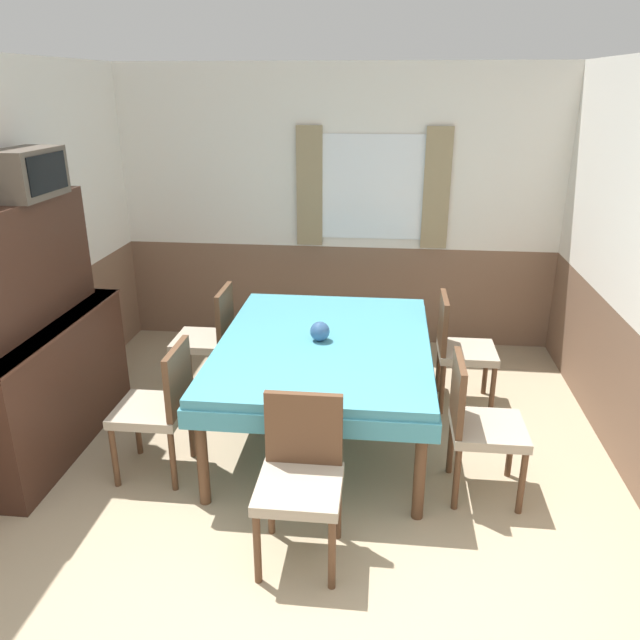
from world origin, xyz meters
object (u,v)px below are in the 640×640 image
(dining_table, at_px, (324,353))
(chair_left_near, at_px, (160,404))
(tv, at_px, (27,174))
(chair_left_far, at_px, (210,335))
(sideboard, at_px, (40,352))
(chair_right_near, at_px, (478,421))
(chair_right_far, at_px, (459,346))
(vase, at_px, (320,331))
(chair_head_near, at_px, (301,473))

(dining_table, xyz_separation_m, chair_left_near, (-1.00, -0.58, -0.15))
(chair_left_near, relative_size, tv, 1.63)
(chair_left_far, xyz_separation_m, sideboard, (-0.90, -0.94, 0.22))
(chair_right_near, height_order, chair_right_far, same)
(chair_left_far, bearing_deg, chair_right_near, -120.39)
(chair_left_far, relative_size, vase, 6.57)
(chair_left_far, bearing_deg, vase, -121.50)
(dining_table, relative_size, sideboard, 1.13)
(sideboard, bearing_deg, chair_left_far, 46.28)
(vase, bearing_deg, tv, -175.05)
(chair_left_far, bearing_deg, chair_right_far, -90.00)
(chair_left_near, height_order, sideboard, sideboard)
(sideboard, distance_m, vase, 1.89)
(chair_right_far, xyz_separation_m, vase, (-1.03, -0.59, 0.31))
(chair_left_far, height_order, tv, tv)
(sideboard, height_order, tv, tv)
(chair_right_far, bearing_deg, vase, -60.11)
(chair_head_near, distance_m, tv, 2.57)
(chair_left_near, bearing_deg, chair_head_near, -123.06)
(dining_table, distance_m, chair_right_far, 1.16)
(dining_table, relative_size, chair_head_near, 2.17)
(chair_right_near, distance_m, vase, 1.22)
(dining_table, height_order, chair_left_near, chair_left_near)
(sideboard, bearing_deg, vase, 10.55)
(chair_left_near, bearing_deg, sideboard, 75.55)
(dining_table, relative_size, chair_left_far, 2.17)
(chair_head_near, height_order, chair_right_far, same)
(chair_right_near, distance_m, chair_left_near, 1.99)
(chair_right_far, distance_m, chair_left_near, 2.31)
(dining_table, distance_m, chair_head_near, 1.24)
(vase, bearing_deg, dining_table, 11.85)
(chair_right_far, relative_size, chair_left_near, 1.00)
(chair_left_far, xyz_separation_m, vase, (0.96, -0.59, 0.31))
(chair_head_near, bearing_deg, chair_right_near, -146.94)
(chair_left_far, bearing_deg, chair_left_near, -180.00)
(chair_left_far, bearing_deg, sideboard, 136.28)
(chair_left_far, bearing_deg, tv, 130.04)
(dining_table, xyz_separation_m, vase, (-0.03, -0.01, 0.17))
(chair_left_far, xyz_separation_m, chair_right_far, (1.99, 0.00, 0.00))
(chair_right_far, height_order, vase, chair_right_far)
(chair_right_far, height_order, sideboard, sideboard)
(chair_left_far, xyz_separation_m, tv, (-0.89, -0.75, 1.38))
(chair_right_far, distance_m, sideboard, 3.04)
(chair_right_near, relative_size, sideboard, 0.52)
(chair_right_near, bearing_deg, dining_table, -120.39)
(chair_left_far, relative_size, chair_right_far, 1.00)
(chair_right_far, xyz_separation_m, tv, (-2.89, -0.75, 1.38))
(chair_left_near, relative_size, sideboard, 0.52)
(dining_table, height_order, chair_left_far, chair_left_far)
(dining_table, height_order, sideboard, sideboard)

